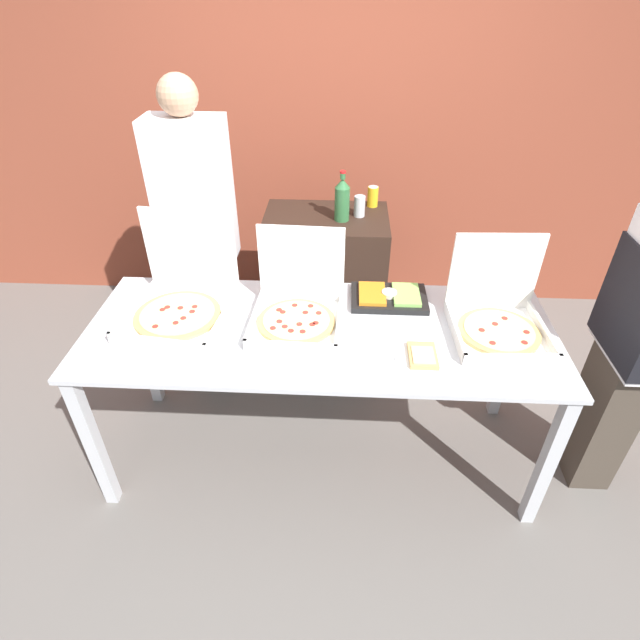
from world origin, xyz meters
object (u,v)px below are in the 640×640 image
(veggie_tray, at_px, (389,297))
(soda_bottle, at_px, (342,199))
(pizza_box_near_left, at_px, (298,307))
(soda_can_colored, at_px, (373,196))
(paper_plate_front_left, at_px, (422,356))
(person_guest_plaid, at_px, (200,243))
(pizza_box_far_right, at_px, (181,299))
(pizza_box_far_left, at_px, (498,317))
(soda_can_silver, at_px, (360,206))

(veggie_tray, relative_size, soda_bottle, 1.29)
(pizza_box_near_left, distance_m, veggie_tray, 0.48)
(veggie_tray, bearing_deg, soda_can_colored, 94.50)
(paper_plate_front_left, relative_size, person_guest_plaid, 0.13)
(paper_plate_front_left, height_order, soda_can_colored, soda_can_colored)
(pizza_box_near_left, height_order, person_guest_plaid, person_guest_plaid)
(pizza_box_far_right, height_order, soda_bottle, pizza_box_far_right)
(veggie_tray, bearing_deg, paper_plate_front_left, -75.23)
(pizza_box_far_left, xyz_separation_m, paper_plate_front_left, (-0.36, -0.22, -0.06))
(paper_plate_front_left, bearing_deg, soda_can_silver, 103.31)
(pizza_box_far_right, height_order, person_guest_plaid, person_guest_plaid)
(soda_bottle, height_order, soda_can_silver, soda_bottle)
(pizza_box_near_left, xyz_separation_m, veggie_tray, (0.44, 0.19, -0.05))
(soda_bottle, bearing_deg, pizza_box_near_left, -103.18)
(veggie_tray, xyz_separation_m, person_guest_plaid, (-1.04, 0.37, 0.08))
(paper_plate_front_left, relative_size, soda_can_colored, 1.92)
(pizza_box_far_left, distance_m, soda_can_silver, 1.11)
(pizza_box_far_left, height_order, person_guest_plaid, person_guest_plaid)
(veggie_tray, relative_size, soda_can_silver, 3.04)
(veggie_tray, bearing_deg, pizza_box_far_right, -170.72)
(pizza_box_near_left, relative_size, person_guest_plaid, 0.24)
(paper_plate_front_left, xyz_separation_m, person_guest_plaid, (-1.16, 0.82, 0.09))
(pizza_box_near_left, bearing_deg, soda_bottle, 79.41)
(pizza_box_far_right, bearing_deg, pizza_box_near_left, 4.62)
(soda_bottle, bearing_deg, veggie_tray, -67.85)
(paper_plate_front_left, bearing_deg, pizza_box_near_left, 155.53)
(pizza_box_far_right, distance_m, soda_can_silver, 1.21)
(pizza_box_far_right, relative_size, paper_plate_front_left, 2.24)
(pizza_box_far_left, bearing_deg, person_guest_plaid, 156.22)
(paper_plate_front_left, bearing_deg, person_guest_plaid, 144.76)
(soda_can_colored, bearing_deg, soda_can_silver, -118.36)
(pizza_box_far_left, bearing_deg, pizza_box_far_right, 175.33)
(veggie_tray, bearing_deg, person_guest_plaid, 160.37)
(pizza_box_near_left, distance_m, soda_can_colored, 1.10)
(pizza_box_far_right, height_order, pizza_box_far_left, pizza_box_far_right)
(pizza_box_far_left, height_order, soda_can_colored, pizza_box_far_left)
(soda_can_colored, relative_size, person_guest_plaid, 0.07)
(pizza_box_far_right, distance_m, soda_bottle, 1.10)
(paper_plate_front_left, relative_size, soda_bottle, 0.82)
(soda_can_colored, bearing_deg, soda_bottle, -130.97)
(pizza_box_far_left, distance_m, veggie_tray, 0.53)
(pizza_box_far_left, relative_size, pizza_box_near_left, 1.00)
(pizza_box_far_right, xyz_separation_m, pizza_box_far_left, (1.48, -0.06, -0.01))
(pizza_box_far_right, xyz_separation_m, person_guest_plaid, (-0.04, 0.53, 0.02))
(veggie_tray, xyz_separation_m, soda_can_silver, (-0.15, 0.68, 0.19))
(pizza_box_near_left, height_order, veggie_tray, pizza_box_near_left)
(soda_bottle, distance_m, person_guest_plaid, 0.84)
(paper_plate_front_left, bearing_deg, veggie_tray, 104.77)
(pizza_box_far_left, relative_size, veggie_tray, 1.18)
(paper_plate_front_left, distance_m, soda_can_colored, 1.31)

